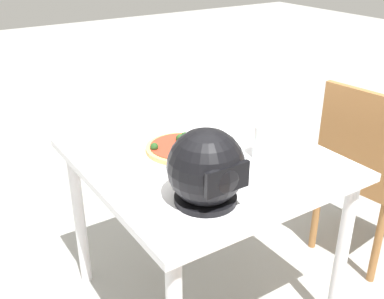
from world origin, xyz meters
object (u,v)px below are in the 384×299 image
at_px(motorcycle_helmet, 206,169).
at_px(drinking_glass, 262,142).
at_px(dining_table, 203,177).
at_px(pizza, 181,147).
at_px(chair_side, 364,168).

distance_m(motorcycle_helmet, drinking_glass, 0.39).
relative_size(dining_table, motorcycle_helmet, 3.84).
bearing_deg(pizza, motorcycle_helmet, 70.66).
bearing_deg(chair_side, dining_table, -11.04).
distance_m(pizza, motorcycle_helmet, 0.37).
bearing_deg(pizza, drinking_glass, 140.07).
bearing_deg(drinking_glass, chair_side, 178.16).
bearing_deg(pizza, dining_table, 135.05).
distance_m(pizza, drinking_glass, 0.31).
bearing_deg(dining_table, motorcycle_helmet, 57.03).
distance_m(dining_table, drinking_glass, 0.27).
height_order(pizza, drinking_glass, drinking_glass).
xyz_separation_m(dining_table, motorcycle_helmet, (0.18, 0.28, 0.21)).
relative_size(motorcycle_helmet, drinking_glass, 1.87).
relative_size(dining_table, drinking_glass, 7.18).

